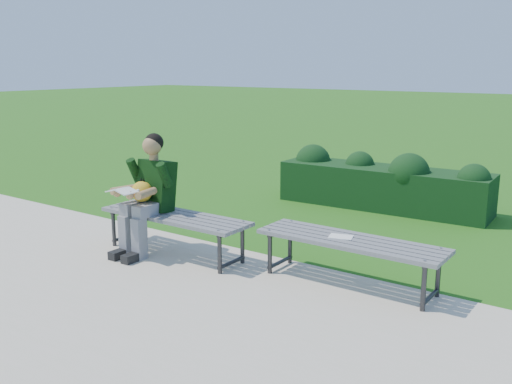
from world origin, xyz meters
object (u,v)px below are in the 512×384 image
(bench_left, at_px, (175,219))
(bench_right, at_px, (350,244))
(hedge, at_px, (382,183))
(paper_sheet, at_px, (341,237))
(seated_boy, at_px, (148,191))

(bench_left, distance_m, bench_right, 1.98)
(bench_left, bearing_deg, hedge, 73.94)
(hedge, xyz_separation_m, paper_sheet, (0.89, -3.07, 0.10))
(bench_right, height_order, seated_boy, seated_boy)
(hedge, bearing_deg, seated_boy, -110.15)
(hedge, bearing_deg, paper_sheet, -73.77)
(hedge, height_order, paper_sheet, hedge)
(hedge, bearing_deg, bench_left, -106.06)
(bench_left, relative_size, bench_right, 1.00)
(bench_left, bearing_deg, seated_boy, -162.75)
(paper_sheet, bearing_deg, seated_boy, -169.79)
(seated_boy, relative_size, paper_sheet, 5.14)
(seated_boy, bearing_deg, paper_sheet, 10.21)
(paper_sheet, bearing_deg, bench_left, -170.96)
(bench_left, xyz_separation_m, paper_sheet, (1.86, 0.30, 0.06))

